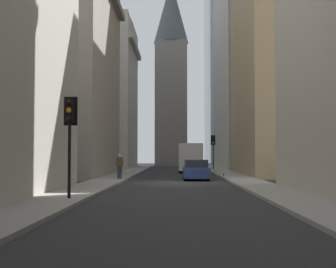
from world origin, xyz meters
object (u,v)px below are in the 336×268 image
traffic_light_foreground (70,123)px  pedestrian (120,165)px  delivery_truck (190,158)px  discarded_bottle (224,175)px  sedan_navy (196,170)px  traffic_light_midblock (213,144)px

traffic_light_foreground → pedestrian: (14.10, -0.18, -1.90)m
delivery_truck → discarded_bottle: size_ratio=23.93×
sedan_navy → traffic_light_foreground: 16.40m
traffic_light_midblock → pedestrian: 22.65m
sedan_navy → pedestrian: bearing=103.0°
traffic_light_foreground → traffic_light_midblock: (35.19, -8.23, -0.02)m
sedan_navy → traffic_light_midblock: 20.21m
traffic_light_midblock → discarded_bottle: bearing=178.0°
traffic_light_midblock → pedestrian: traffic_light_midblock is taller
delivery_truck → pedestrian: (-14.91, 5.24, -0.39)m
sedan_navy → discarded_bottle: sedan_navy is taller
traffic_light_foreground → traffic_light_midblock: bearing=-13.2°
sedan_navy → traffic_light_midblock: traffic_light_midblock is taller
delivery_truck → traffic_light_foreground: size_ratio=1.68×
sedan_navy → discarded_bottle: bearing=-44.1°
delivery_truck → pedestrian: 15.81m
sedan_navy → traffic_light_midblock: bearing=-8.0°
traffic_light_foreground → pedestrian: 14.23m
delivery_truck → discarded_bottle: bearing=-169.2°
traffic_light_foreground → pedestrian: size_ratio=2.25×
traffic_light_foreground → delivery_truck: bearing=-10.6°
pedestrian → discarded_bottle: bearing=-65.0°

